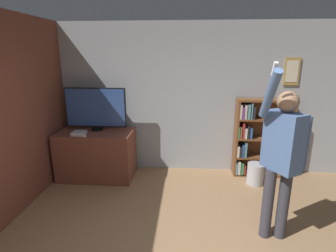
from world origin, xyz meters
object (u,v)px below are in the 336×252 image
Objects in this scene: bookshelf at (257,138)px; person at (282,153)px; waste_bin at (255,174)px; television at (96,108)px; game_console at (79,133)px.

person is (-0.19, -1.74, 0.38)m from bookshelf.
television is at bearing 175.84° from waste_bin.
person is at bearing -23.38° from game_console.
waste_bin is (-0.07, -0.39, -0.52)m from bookshelf.
game_console is 0.15× the size of bookshelf.
television is 3.08m from person.
television is 2.93× the size of waste_bin.
bookshelf is at bearing 79.84° from waste_bin.
television is 0.76× the size of bookshelf.
waste_bin is (2.77, -0.20, -1.05)m from television.
person reaches higher than bookshelf.
television reaches higher than game_console.
television is 0.51× the size of person.
television is 2.97m from waste_bin.
person is (2.86, -1.24, 0.21)m from game_console.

